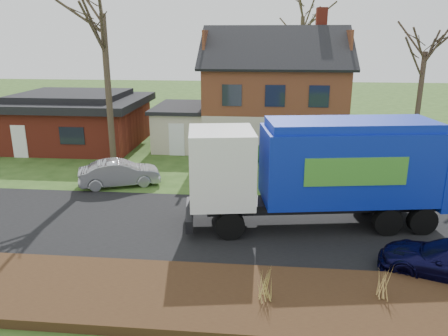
{
  "coord_description": "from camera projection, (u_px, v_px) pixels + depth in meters",
  "views": [
    {
      "loc": [
        1.52,
        -16.26,
        7.45
      ],
      "look_at": [
        -0.32,
        2.5,
        1.73
      ],
      "focal_mm": 35.0,
      "sensor_mm": 36.0,
      "label": 1
    }
  ],
  "objects": [
    {
      "name": "ranch_house",
      "position": [
        74.0,
        119.0,
        30.76
      ],
      "size": [
        9.8,
        8.2,
        3.7
      ],
      "color": "maroon",
      "rests_on": "ground"
    },
    {
      "name": "mulch_verge",
      "position": [
        209.0,
        298.0,
        12.69
      ],
      "size": [
        80.0,
        3.5,
        0.3
      ],
      "primitive_type": "cube",
      "color": "black",
      "rests_on": "ground"
    },
    {
      "name": "silver_sedan",
      "position": [
        120.0,
        173.0,
        22.49
      ],
      "size": [
        4.31,
        2.8,
        1.34
      ],
      "primitive_type": "imported",
      "rotation": [
        0.0,
        0.0,
        1.94
      ],
      "color": "#A1A3A8",
      "rests_on": "ground"
    },
    {
      "name": "tree_front_east",
      "position": [
        428.0,
        32.0,
        24.79
      ],
      "size": [
        3.39,
        3.39,
        9.43
      ],
      "color": "#423227",
      "rests_on": "ground"
    },
    {
      "name": "garbage_truck",
      "position": [
        321.0,
        166.0,
        17.27
      ],
      "size": [
        10.43,
        4.26,
        4.34
      ],
      "rotation": [
        0.0,
        0.0,
        0.16
      ],
      "color": "black",
      "rests_on": "ground"
    },
    {
      "name": "road",
      "position": [
        226.0,
        226.0,
        17.78
      ],
      "size": [
        80.0,
        7.0,
        0.02
      ],
      "primitive_type": "cube",
      "color": "black",
      "rests_on": "ground"
    },
    {
      "name": "grass_clump_mid",
      "position": [
        265.0,
        284.0,
        12.23
      ],
      "size": [
        0.34,
        0.28,
        0.96
      ],
      "color": "tan",
      "rests_on": "mulch_verge"
    },
    {
      "name": "grass_clump_east",
      "position": [
        385.0,
        283.0,
        12.32
      ],
      "size": [
        0.37,
        0.3,
        0.92
      ],
      "color": "tan",
      "rests_on": "mulch_verge"
    },
    {
      "name": "ground",
      "position": [
        226.0,
        227.0,
        17.79
      ],
      "size": [
        120.0,
        120.0,
        0.0
      ],
      "primitive_type": "plane",
      "color": "#2A4818",
      "rests_on": "ground"
    },
    {
      "name": "main_house",
      "position": [
        267.0,
        88.0,
        29.73
      ],
      "size": [
        12.95,
        8.95,
        9.26
      ],
      "color": "beige",
      "rests_on": "ground"
    },
    {
      "name": "tree_back",
      "position": [
        304.0,
        1.0,
        36.53
      ],
      "size": [
        3.88,
        3.88,
        12.29
      ],
      "color": "#3F3626",
      "rests_on": "ground"
    }
  ]
}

